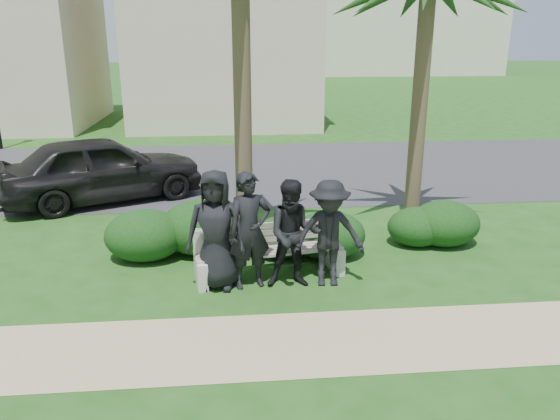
# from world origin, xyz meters

# --- Properties ---
(ground) EXTENTS (160.00, 160.00, 0.00)m
(ground) POSITION_xyz_m (0.00, 0.00, 0.00)
(ground) COLOR #1A4B15
(ground) RESTS_ON ground
(footpath) EXTENTS (30.00, 1.60, 0.01)m
(footpath) POSITION_xyz_m (0.00, -1.80, 0.00)
(footpath) COLOR tan
(footpath) RESTS_ON ground
(asphalt_street) EXTENTS (160.00, 8.00, 0.01)m
(asphalt_street) POSITION_xyz_m (0.00, 8.00, 0.00)
(asphalt_street) COLOR #2D2D30
(asphalt_street) RESTS_ON ground
(stucco_bldg_right) EXTENTS (8.40, 8.40, 7.30)m
(stucco_bldg_right) POSITION_xyz_m (-1.00, 18.00, 3.66)
(stucco_bldg_right) COLOR beige
(stucco_bldg_right) RESTS_ON ground
(park_bench) EXTENTS (2.54, 0.96, 0.86)m
(park_bench) POSITION_xyz_m (-0.26, 0.31, 0.39)
(park_bench) COLOR #A79C8C
(park_bench) RESTS_ON ground
(man_a) EXTENTS (1.03, 0.76, 1.92)m
(man_a) POSITION_xyz_m (-1.12, 0.02, 0.96)
(man_a) COLOR black
(man_a) RESTS_ON ground
(man_b) EXTENTS (0.78, 0.61, 1.88)m
(man_b) POSITION_xyz_m (-0.60, -0.00, 0.94)
(man_b) COLOR black
(man_b) RESTS_ON ground
(man_c) EXTENTS (0.89, 0.71, 1.76)m
(man_c) POSITION_xyz_m (0.09, -0.06, 0.88)
(man_c) COLOR black
(man_c) RESTS_ON ground
(man_d) EXTENTS (1.18, 0.74, 1.74)m
(man_d) POSITION_xyz_m (0.65, -0.06, 0.87)
(man_d) COLOR black
(man_d) RESTS_ON ground
(hedge_a) EXTENTS (1.43, 1.18, 0.93)m
(hedge_a) POSITION_xyz_m (-2.44, 1.32, 0.47)
(hedge_a) COLOR black
(hedge_a) RESTS_ON ground
(hedge_b) EXTENTS (1.58, 1.31, 1.03)m
(hedge_b) POSITION_xyz_m (-1.41, 1.54, 0.52)
(hedge_b) COLOR black
(hedge_b) RESTS_ON ground
(hedge_c) EXTENTS (1.17, 0.97, 0.76)m
(hedge_c) POSITION_xyz_m (0.06, 1.21, 0.38)
(hedge_c) COLOR black
(hedge_c) RESTS_ON ground
(hedge_d) EXTENTS (1.33, 1.10, 0.87)m
(hedge_d) POSITION_xyz_m (0.87, 1.11, 0.44)
(hedge_d) COLOR black
(hedge_d) RESTS_ON ground
(hedge_e) EXTENTS (1.16, 0.96, 0.76)m
(hedge_e) POSITION_xyz_m (2.68, 1.54, 0.38)
(hedge_e) COLOR black
(hedge_e) RESTS_ON ground
(hedge_f) EXTENTS (1.36, 1.12, 0.88)m
(hedge_f) POSITION_xyz_m (3.20, 1.51, 0.44)
(hedge_f) COLOR black
(hedge_f) RESTS_ON ground
(car_a) EXTENTS (5.07, 3.69, 1.60)m
(car_a) POSITION_xyz_m (-3.95, 5.11, 0.80)
(car_a) COLOR black
(car_a) RESTS_ON ground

